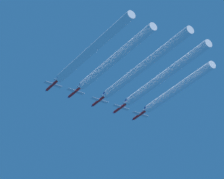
{
  "coord_description": "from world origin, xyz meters",
  "views": [
    {
      "loc": [
        -144.25,
        -229.69,
        1.46
      ],
      "look_at": [
        0.05,
        -12.16,
        158.96
      ],
      "focal_mm": 104.66,
      "sensor_mm": 36.0,
      "label": 1
    }
  ],
  "objects_px": {
    "jet_inner_left": "(75,92)",
    "jet_far_right": "(139,115)",
    "jet_far_left": "(52,85)",
    "jet_inner_right": "(120,108)",
    "jet_center": "(98,101)"
  },
  "relations": [
    {
      "from": "jet_center",
      "to": "jet_inner_right",
      "type": "relative_size",
      "value": 1.0
    },
    {
      "from": "jet_inner_left",
      "to": "jet_far_right",
      "type": "distance_m",
      "value": 38.0
    },
    {
      "from": "jet_inner_left",
      "to": "jet_far_right",
      "type": "xyz_separation_m",
      "value": [
        38.0,
        0.47,
        -0.5
      ]
    },
    {
      "from": "jet_far_left",
      "to": "jet_inner_left",
      "type": "height_order",
      "value": "jet_inner_left"
    },
    {
      "from": "jet_inner_right",
      "to": "jet_far_right",
      "type": "height_order",
      "value": "jet_far_right"
    },
    {
      "from": "jet_far_left",
      "to": "jet_center",
      "type": "xyz_separation_m",
      "value": [
        25.47,
        -0.01,
        -0.25
      ]
    },
    {
      "from": "jet_far_left",
      "to": "jet_inner_right",
      "type": "relative_size",
      "value": 1.0
    },
    {
      "from": "jet_far_left",
      "to": "jet_far_right",
      "type": "bearing_deg",
      "value": 0.73
    },
    {
      "from": "jet_center",
      "to": "jet_inner_left",
      "type": "bearing_deg",
      "value": 179.23
    },
    {
      "from": "jet_inner_right",
      "to": "jet_far_left",
      "type": "bearing_deg",
      "value": 179.84
    },
    {
      "from": "jet_inner_left",
      "to": "jet_inner_right",
      "type": "relative_size",
      "value": 1.0
    },
    {
      "from": "jet_far_left",
      "to": "jet_inner_right",
      "type": "distance_m",
      "value": 37.99
    },
    {
      "from": "jet_far_right",
      "to": "jet_inner_left",
      "type": "bearing_deg",
      "value": -179.3
    },
    {
      "from": "jet_center",
      "to": "jet_far_left",
      "type": "bearing_deg",
      "value": 179.99
    },
    {
      "from": "jet_inner_left",
      "to": "jet_inner_right",
      "type": "distance_m",
      "value": 25.81
    }
  ]
}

